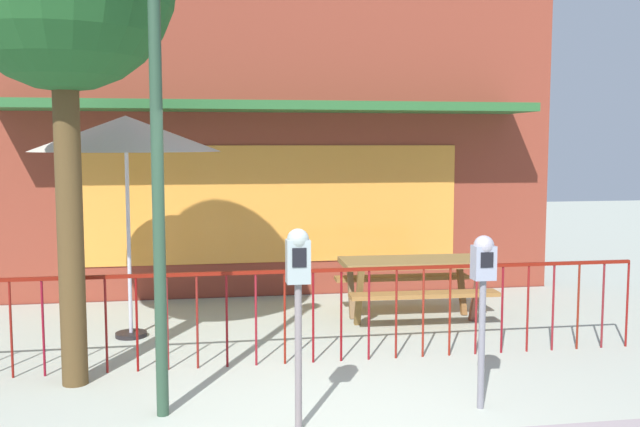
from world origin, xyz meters
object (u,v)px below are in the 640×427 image
Objects in this scene: patio_umbrella at (126,135)px; parking_meter_near at (483,275)px; picnic_table_left at (413,272)px; street_lamp at (156,95)px; parking_meter_far at (298,276)px.

patio_umbrella reaches higher than parking_meter_near.
street_lamp is at bearing -137.11° from picnic_table_left.
parking_meter_far is (-1.58, -0.20, 0.08)m from parking_meter_near.
picnic_table_left is 3.80m from parking_meter_far.
patio_umbrella is 2.58m from street_lamp.
parking_meter_near is 3.04m from street_lamp.
patio_umbrella is at bearing 138.18° from parking_meter_near.
street_lamp reaches higher than patio_umbrella.
street_lamp is (-1.06, 0.49, 1.39)m from parking_meter_far.
parking_meter_near is at bearing -95.94° from picnic_table_left.
parking_meter_near is 1.60m from parking_meter_far.
parking_meter_near is at bearing -41.82° from patio_umbrella.
patio_umbrella reaches higher than picnic_table_left.
picnic_table_left is at bearing 84.06° from parking_meter_near.
patio_umbrella is 3.55m from parking_meter_far.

